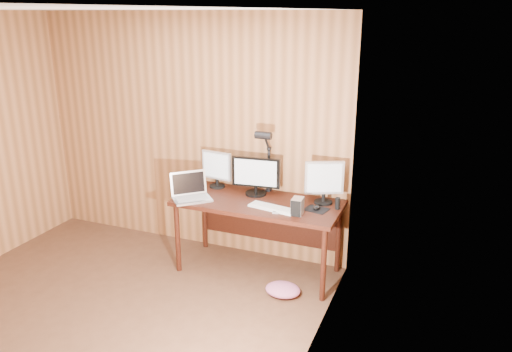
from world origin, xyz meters
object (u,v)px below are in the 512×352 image
Objects in this scene: laptop at (190,192)px; monitor_right at (324,181)px; keyboard at (272,208)px; desk at (261,210)px; hard_drive at (297,206)px; monitor_left at (217,168)px; speaker at (338,203)px; mouse at (317,207)px; desk_lamp at (266,152)px; monitor_center at (256,176)px; phone at (276,211)px.

monitor_right is at bearing -27.20° from laptop.
laptop is at bearing -167.48° from keyboard.
hard_drive is at bearing -28.50° from desk.
monitor_left is at bearing 154.44° from monitor_right.
speaker is (1.39, 0.26, -0.01)m from laptop.
mouse is (-0.02, -0.18, -0.20)m from monitor_right.
monitor_right is 2.73× the size of hard_drive.
desk_lamp reaches higher than monitor_right.
desk is 15.04× the size of mouse.
desk_lamp is (-0.45, 0.39, 0.35)m from hard_drive.
desk_lamp reaches higher than monitor_center.
monitor_right reaches higher than phone.
monitor_left is 0.84m from keyboard.
desk_lamp is at bearing 169.86° from speaker.
monitor_center is 0.46m from monitor_left.
monitor_left is 0.81× the size of keyboard.
phone is (0.34, -0.35, -0.19)m from monitor_center.
monitor_left is at bearing 174.19° from speaker.
desk is at bearing -22.14° from laptop.
desk is 0.32m from keyboard.
desk is at bearing 121.16° from phone.
desk_lamp is (0.08, 0.06, 0.23)m from monitor_center.
monitor_center is 1.09× the size of laptop.
keyboard is at bearing -165.17° from monitor_right.
monitor_center is at bearing 144.74° from hard_drive.
desk_lamp reaches higher than mouse.
monitor_right is (1.14, -0.04, 0.02)m from monitor_left.
desk_lamp is at bearing 91.82° from desk.
monitor_right is at bearing 63.87° from hard_drive.
laptop is 0.64× the size of desk_lamp.
laptop is at bearing -154.70° from monitor_center.
phone is at bearing -156.86° from monitor_right.
desk_lamp reaches higher than phone.
monitor_right is 0.60× the size of desk_lamp.
monitor_center is 0.69m from monitor_right.
hard_drive is at bearing -140.31° from speaker.
desk is 3.86× the size of monitor_right.
mouse is 0.38m from phone.
hard_drive is at bearing -7.40° from phone.
mouse is 0.15× the size of desk_lamp.
keyboard is 0.68× the size of desk_lamp.
monitor_left is at bearing 140.22° from phone.
monitor_left is at bearing 155.41° from hard_drive.
laptop is (-0.64, -0.25, 0.18)m from desk.
phone is 0.58m from speaker.
speaker is (0.16, -0.10, -0.17)m from monitor_right.
monitor_center is 4.23× the size of phone.
mouse is at bearing -7.10° from desk.
monitor_right is 0.88× the size of keyboard.
keyboard is (0.74, -0.35, -0.19)m from monitor_left.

